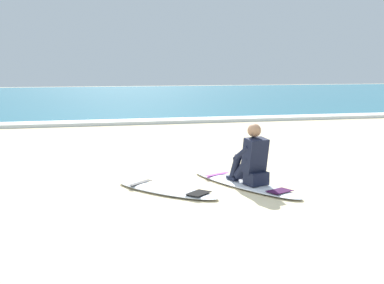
# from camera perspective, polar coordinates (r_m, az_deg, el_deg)

# --- Properties ---
(ground_plane) EXTENTS (80.00, 80.00, 0.00)m
(ground_plane) POSITION_cam_1_polar(r_m,az_deg,el_deg) (7.51, -1.73, -5.84)
(ground_plane) COLOR beige
(sea) EXTENTS (80.00, 28.00, 0.10)m
(sea) POSITION_cam_1_polar(r_m,az_deg,el_deg) (30.08, -10.92, 5.13)
(sea) COLOR teal
(sea) RESTS_ON ground
(breaking_foam) EXTENTS (80.00, 0.90, 0.11)m
(breaking_foam) POSITION_cam_1_polar(r_m,az_deg,el_deg) (16.46, -8.44, 2.29)
(breaking_foam) COLOR white
(breaking_foam) RESTS_ON ground
(surfboard_main) EXTENTS (1.44, 2.38, 0.08)m
(surfboard_main) POSITION_cam_1_polar(r_m,az_deg,el_deg) (7.93, 6.04, -4.83)
(surfboard_main) COLOR silver
(surfboard_main) RESTS_ON ground
(surfer_seated) EXTENTS (0.53, 0.77, 0.95)m
(surfer_seated) POSITION_cam_1_polar(r_m,az_deg,el_deg) (7.75, 6.93, -2.13)
(surfer_seated) COLOR black
(surfer_seated) RESTS_ON surfboard_main
(surfboard_spare_near) EXTENTS (1.61, 1.75, 0.08)m
(surfboard_spare_near) POSITION_cam_1_polar(r_m,az_deg,el_deg) (7.52, -2.99, -5.53)
(surfboard_spare_near) COLOR silver
(surfboard_spare_near) RESTS_ON ground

